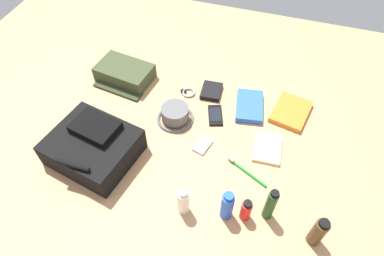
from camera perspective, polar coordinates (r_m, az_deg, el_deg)
The scene contains 17 objects.
ground_plane at distance 1.43m, azimuth -0.00°, elevation -1.31°, with size 2.64×2.02×0.02m, color tan.
backpack at distance 1.36m, azimuth -16.50°, elevation -2.96°, with size 0.36×0.33×0.14m.
toiletry_pouch at distance 1.66m, azimuth -11.46°, elevation 9.12°, with size 0.28×0.23×0.07m.
bucket_hat at distance 1.45m, azimuth -2.89°, elevation 2.29°, with size 0.16×0.16×0.07m.
cologne_bottle at distance 1.20m, azimuth 20.73°, elevation -16.27°, with size 0.04×0.04×0.14m.
shampoo_bottle at distance 1.19m, azimuth 13.24°, elevation -12.63°, with size 0.04×0.04×0.17m.
sunscreen_spray at distance 1.19m, azimuth 9.20°, elevation -13.68°, with size 0.04×0.04×0.10m.
deodorant_spray at distance 1.17m, azimuth 6.02°, elevation -13.04°, with size 0.04×0.04×0.14m.
toothpaste_tube at distance 1.18m, azimuth -1.50°, elevation -12.40°, with size 0.04×0.04×0.13m.
paperback_novel at distance 1.55m, azimuth 16.54°, elevation 2.67°, with size 0.18×0.21×0.02m.
travel_guidebook at distance 1.53m, azimuth 9.79°, elevation 3.67°, with size 0.15×0.20×0.03m.
cell_phone at distance 1.48m, azimuth 3.99°, elevation 2.19°, with size 0.09×0.13×0.01m.
media_player at distance 1.38m, azimuth 1.84°, elevation -2.96°, with size 0.07×0.09×0.01m.
wristwatch at distance 1.57m, azimuth -0.69°, elevation 6.11°, with size 0.07×0.06×0.01m.
toothbrush at distance 1.32m, azimuth 9.02°, elevation -7.17°, with size 0.17×0.09×0.02m.
wallet at distance 1.57m, azimuth 3.33°, elevation 6.31°, with size 0.09×0.11×0.02m, color black.
notepad at distance 1.40m, azimuth 12.77°, elevation -3.33°, with size 0.11×0.15×0.02m, color beige.
Camera 1 is at (-0.26, 0.83, 1.12)m, focal length 31.23 mm.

